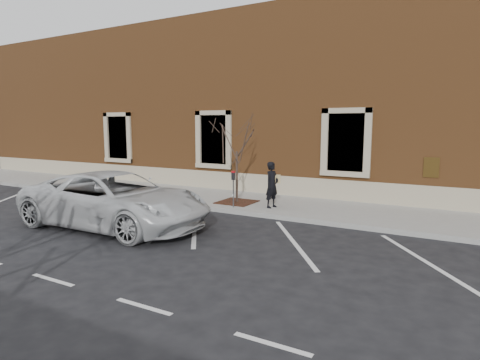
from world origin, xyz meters
The scene contains 10 objects.
ground centered at (0.00, 0.00, 0.00)m, with size 120.00×120.00×0.00m, color #28282B.
sidewalk_near centered at (0.00, 1.75, 0.07)m, with size 40.00×3.50×0.15m, color #A8A59E.
curb_near centered at (0.00, -0.05, 0.07)m, with size 40.00×0.12×0.15m, color #9E9E99.
parking_stripes centered at (0.00, -2.20, 0.00)m, with size 28.00×4.40×0.01m, color silver, non-canonical shape.
building_civic centered at (0.00, 7.74, 4.00)m, with size 40.00×8.62×8.00m.
man centered at (1.12, 0.93, 0.96)m, with size 0.59×0.39×1.63m, color black.
parking_meter centered at (-0.09, 0.28, 1.06)m, with size 0.12×0.09×1.30m.
tree_grate centered at (-0.43, 1.12, 0.17)m, with size 1.32×1.32×0.03m, color #481E17.
sapling centered at (-0.43, 1.12, 2.61)m, with size 2.11×2.11×3.52m.
white_truck centered at (-2.09, -3.35, 0.83)m, with size 2.76×5.99×1.66m, color silver.
Camera 1 is at (6.99, -11.82, 3.07)m, focal length 30.00 mm.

